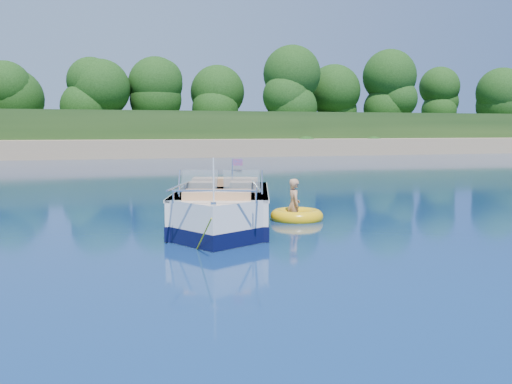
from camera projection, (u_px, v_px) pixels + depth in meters
ground at (265, 229)px, 13.45m from camera, size 160.00×160.00×0.00m
shoreline at (114, 140)px, 73.95m from camera, size 170.00×59.00×6.00m
treeline at (127, 94)px, 51.83m from camera, size 150.00×7.12×8.19m
motorboat at (222, 213)px, 13.31m from camera, size 3.28×5.90×2.03m
tow_tube at (297, 216)px, 14.75m from camera, size 1.70×1.70×0.36m
boy at (293, 219)px, 14.82m from camera, size 0.36×0.77×1.49m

